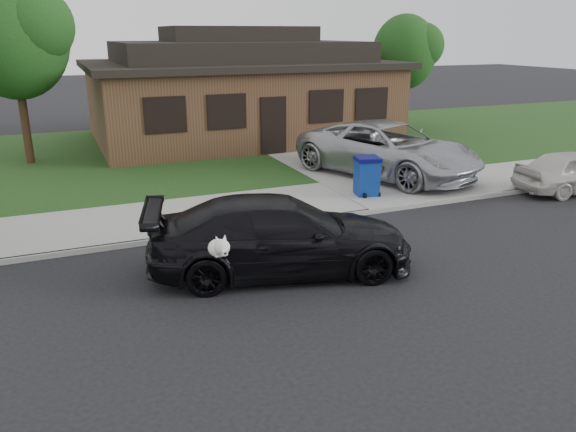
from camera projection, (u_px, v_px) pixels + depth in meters
name	position (u px, v px, depth m)	size (l,w,h in m)	color
ground	(290.00, 292.00, 10.28)	(120.00, 120.00, 0.00)	black
sidewalk	(215.00, 213.00, 14.64)	(60.00, 3.00, 0.12)	gray
curb	(232.00, 230.00, 13.33)	(60.00, 0.12, 0.12)	gray
lawn	(158.00, 154.00, 21.64)	(60.00, 13.00, 0.13)	#193814
driveway	(332.00, 156.00, 21.23)	(4.50, 13.00, 0.14)	gray
sedan	(280.00, 236.00, 10.97)	(5.53, 3.28, 1.50)	black
minivan	(388.00, 149.00, 17.88)	(2.81, 6.09, 1.69)	#A6A8AD
recycling_bin	(367.00, 176.00, 15.83)	(0.80, 0.80, 1.11)	navy
house	(239.00, 91.00, 24.22)	(12.60, 8.60, 4.65)	#422B1C
tree_0	(18.00, 34.00, 18.56)	(3.78, 3.60, 6.34)	#332114
tree_1	(408.00, 51.00, 26.21)	(3.15, 3.00, 5.25)	#332114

